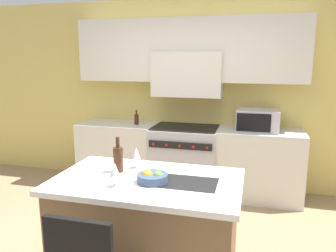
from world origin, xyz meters
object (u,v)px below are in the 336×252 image
wine_glass_near (115,170)px  wine_glass_far (136,154)px  range_stove (185,159)px  fruit_bowl (152,177)px  microwave (257,120)px  oil_bottle_on_counter (137,119)px  wine_bottle (118,159)px

wine_glass_near → wine_glass_far: (0.00, 0.44, 0.00)m
range_stove → fruit_bowl: 2.15m
wine_glass_far → fruit_bowl: 0.38m
microwave → wine_glass_far: microwave is taller
microwave → wine_glass_far: bearing=-119.2°
range_stove → microwave: microwave is taller
wine_glass_far → oil_bottle_on_counter: oil_bottle_on_counter is taller
wine_bottle → fruit_bowl: (0.35, -0.15, -0.08)m
range_stove → wine_glass_near: (-0.06, -2.23, 0.59)m
wine_glass_near → oil_bottle_on_counter: size_ratio=0.90×
range_stove → wine_bottle: wine_bottle is taller
wine_glass_near → fruit_bowl: (0.24, 0.15, -0.09)m
wine_glass_near → range_stove: bearing=88.4°
microwave → oil_bottle_on_counter: 1.67m
range_stove → wine_bottle: size_ratio=3.14×
microwave → wine_glass_near: bearing=-114.3°
fruit_bowl → microwave: bearing=69.6°
fruit_bowl → wine_glass_near: bearing=-147.2°
range_stove → fruit_bowl: bearing=-85.1°
microwave → wine_glass_far: size_ratio=2.91×
wine_bottle → fruit_bowl: size_ratio=1.25×
range_stove → fruit_bowl: fruit_bowl is taller
microwave → wine_glass_near: microwave is taller
fruit_bowl → oil_bottle_on_counter: 2.27m
range_stove → oil_bottle_on_counter: (-0.72, 0.00, 0.55)m
microwave → wine_glass_near: size_ratio=2.91×
wine_glass_near → fruit_bowl: wine_glass_near is taller
range_stove → wine_glass_far: (-0.06, -1.80, 0.59)m
wine_bottle → oil_bottle_on_counter: bearing=105.9°
wine_bottle → microwave: bearing=59.9°
fruit_bowl → oil_bottle_on_counter: (-0.89, 2.08, 0.05)m
microwave → fruit_bowl: size_ratio=2.26×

